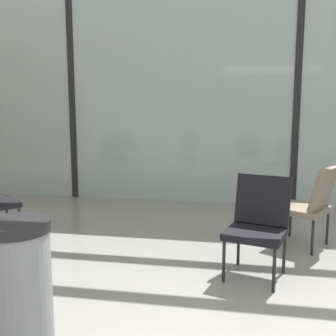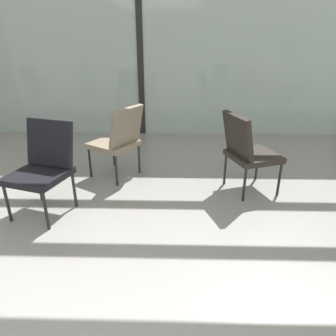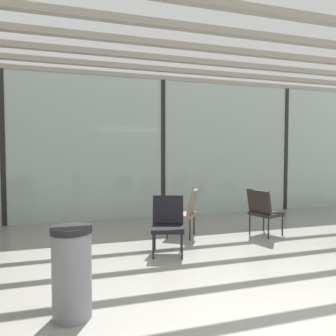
{
  "view_description": "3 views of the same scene",
  "coord_description": "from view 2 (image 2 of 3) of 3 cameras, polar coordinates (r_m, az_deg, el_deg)",
  "views": [
    {
      "loc": [
        -0.85,
        -0.88,
        1.46
      ],
      "look_at": [
        -1.57,
        3.17,
        0.83
      ],
      "focal_mm": 41.71,
      "sensor_mm": 36.0,
      "label": 1
    },
    {
      "loc": [
        0.58,
        -0.07,
        1.56
      ],
      "look_at": [
        0.54,
        1.82,
        0.76
      ],
      "focal_mm": 32.4,
      "sensor_mm": 36.0,
      "label": 2
    },
    {
      "loc": [
        -1.93,
        -1.92,
        1.53
      ],
      "look_at": [
        0.63,
        6.9,
        1.1
      ],
      "focal_mm": 32.32,
      "sensor_mm": 36.0,
      "label": 3
    }
  ],
  "objects": [
    {
      "name": "lounge_chair_0",
      "position": [
        3.6,
        -9.24,
        5.62
      ],
      "size": [
        0.7,
        0.68,
        0.87
      ],
      "rotation": [
        0.0,
        0.0,
        4.17
      ],
      "color": "#7F705B",
      "rests_on": "ground"
    },
    {
      "name": "glass_curtain_wall",
      "position": [
        5.3,
        -5.34,
        24.11
      ],
      "size": [
        14.0,
        0.08,
        3.31
      ],
      "primitive_type": "cube",
      "color": "#A3B7B2",
      "rests_on": "ground"
    },
    {
      "name": "window_mullion_1",
      "position": [
        5.3,
        -5.34,
        24.11
      ],
      "size": [
        0.1,
        0.12,
        3.31
      ],
      "primitive_type": "cube",
      "color": "black",
      "rests_on": "ground"
    },
    {
      "name": "parked_airplane",
      "position": [
        10.61,
        -3.61,
        26.31
      ],
      "size": [
        11.5,
        4.29,
        4.29
      ],
      "color": "silver",
      "rests_on": "ground"
    },
    {
      "name": "lounge_chair_4",
      "position": [
        3.05,
        -22.4,
        0.89
      ],
      "size": [
        0.61,
        0.64,
        0.87
      ],
      "rotation": [
        0.0,
        0.0,
        5.99
      ],
      "color": "black",
      "rests_on": "ground"
    },
    {
      "name": "lounge_chair_5",
      "position": [
        3.3,
        14.64,
        3.55
      ],
      "size": [
        0.65,
        0.63,
        0.87
      ],
      "rotation": [
        0.0,
        0.0,
        1.91
      ],
      "color": "#28231E",
      "rests_on": "ground"
    }
  ]
}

